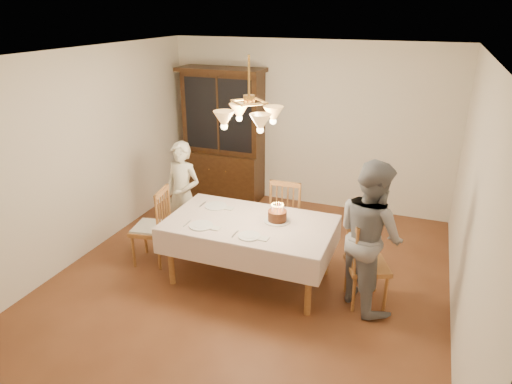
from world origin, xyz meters
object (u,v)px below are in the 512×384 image
at_px(chair_far_side, 288,216).
at_px(dining_table, 250,228).
at_px(china_hutch, 223,137).
at_px(birthday_cake, 277,216).
at_px(elderly_woman, 183,195).

bearing_deg(chair_far_side, dining_table, -100.47).
xyz_separation_m(dining_table, chair_far_side, (0.17, 0.94, -0.24)).
bearing_deg(china_hutch, chair_far_side, -40.60).
xyz_separation_m(chair_far_side, birthday_cake, (0.12, -0.81, 0.38)).
bearing_deg(birthday_cake, elderly_woman, 164.64).
bearing_deg(birthday_cake, dining_table, -156.55).
relative_size(china_hutch, birthday_cake, 7.20).
height_order(chair_far_side, birthday_cake, chair_far_side).
bearing_deg(china_hutch, elderly_woman, -83.61).
bearing_deg(chair_far_side, china_hutch, 139.40).
distance_m(china_hutch, chair_far_side, 2.11).
distance_m(dining_table, elderly_woman, 1.28).
height_order(china_hutch, chair_far_side, china_hutch).
height_order(elderly_woman, birthday_cake, elderly_woman).
bearing_deg(dining_table, chair_far_side, 79.53).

